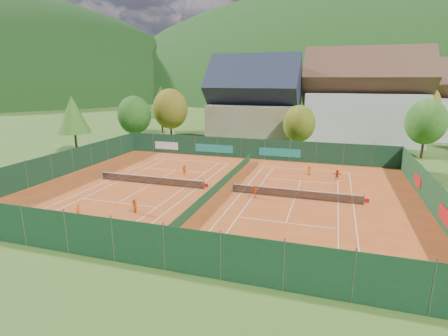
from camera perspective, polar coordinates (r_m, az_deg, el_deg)
ground at (r=37.09m, az=-0.93°, el=-3.76°), size 600.00×600.00×0.00m
clay_pad at (r=37.09m, az=-0.93°, el=-3.72°), size 40.00×32.00×0.01m
court_markings_left at (r=40.22m, az=-11.82°, el=-2.57°), size 11.03×23.83×0.00m
court_markings_right at (r=35.51m, az=11.46°, el=-4.84°), size 11.03×23.83×0.00m
tennis_net_left at (r=40.00m, az=-11.66°, el=-1.91°), size 13.30×0.10×1.02m
tennis_net_right at (r=35.34m, az=11.75°, el=-4.10°), size 13.30×0.10×1.02m
court_divider at (r=36.93m, az=-0.93°, el=-2.99°), size 0.03×28.80×1.00m
fence_north at (r=51.76m, az=4.18°, el=3.14°), size 40.00×0.10×3.00m
fence_south at (r=23.00m, az=-13.88°, el=-11.93°), size 40.00×0.04×3.00m
fence_west at (r=46.79m, az=-24.88°, el=0.65°), size 0.04×32.00×3.00m
fence_east at (r=36.07m, az=30.92°, el=-3.90°), size 0.09×32.00×3.00m
chalet at (r=65.18m, az=4.95°, el=10.02°), size 16.20×12.00×16.00m
hotel_block_a at (r=69.73m, az=21.76°, el=9.98°), size 21.60×11.00×17.25m
hotel_block_b at (r=79.85m, az=31.49°, el=8.79°), size 17.28×10.00×15.50m
tree_west_front at (r=63.18m, az=-14.44°, el=8.37°), size 5.72×5.72×8.69m
tree_west_mid at (r=66.42m, az=-8.75°, el=9.51°), size 6.44×6.44×9.78m
tree_west_back at (r=76.20m, az=-10.22°, el=10.57°), size 5.60×5.60×10.00m
tree_center at (r=56.09m, az=12.16°, el=7.10°), size 5.01×5.01×7.60m
tree_east_front at (r=59.18m, az=30.11°, el=6.52°), size 5.72×5.72×8.69m
tree_west_side at (r=60.22m, az=-23.43°, el=8.01°), size 5.04×5.04×9.00m
tree_east_back at (r=75.08m, az=29.22°, el=8.94°), size 7.15×7.15×10.86m
mountain_backdrop at (r=272.34m, az=20.81°, el=2.62°), size 820.00×530.00×242.00m
ball_hopper at (r=23.51m, az=22.56°, el=-14.65°), size 0.34×0.34×0.80m
loose_ball_0 at (r=36.45m, az=-12.38°, el=-4.35°), size 0.07×0.07×0.07m
loose_ball_1 at (r=27.95m, az=2.77°, el=-9.92°), size 0.07×0.07×0.07m
loose_ball_2 at (r=42.05m, az=3.86°, el=-1.51°), size 0.07×0.07×0.07m
player_left_near at (r=32.36m, az=-22.67°, el=-6.49°), size 0.45×0.30×1.24m
player_left_mid at (r=31.76m, az=-14.43°, el=-6.10°), size 0.81×0.77×1.32m
player_left_far at (r=42.85m, az=-6.44°, el=-0.34°), size 1.04×0.88×1.40m
player_right_near at (r=34.72m, az=5.13°, el=-3.89°), size 0.80×0.78×1.35m
player_right_far_a at (r=44.22m, az=13.74°, el=-0.35°), size 0.66×0.52×1.19m
player_right_far_b at (r=43.07m, az=17.98°, el=-1.03°), size 1.16×0.55×1.20m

